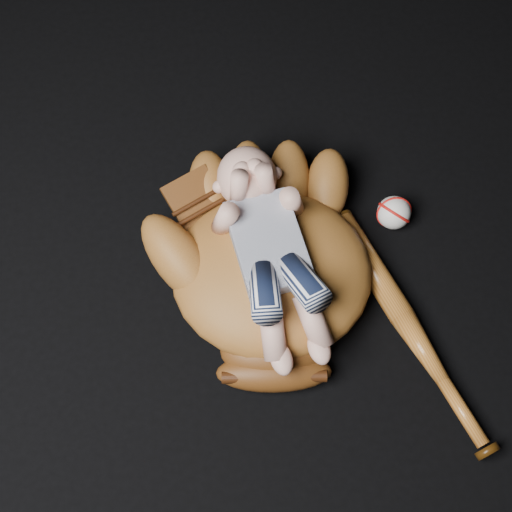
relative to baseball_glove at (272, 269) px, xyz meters
name	(u,v)px	position (x,y,z in m)	size (l,w,h in m)	color
baseball_glove	(272,269)	(0.00, 0.00, 0.00)	(0.44, 0.51, 0.16)	brown
newborn_baby	(274,258)	(0.00, -0.01, 0.06)	(0.19, 0.40, 0.16)	#D49C89
baseball_bat	(410,329)	(0.24, -0.11, -0.06)	(0.05, 0.50, 0.05)	#A25B1F
baseball	(394,213)	(0.24, 0.12, -0.05)	(0.06, 0.06, 0.06)	silver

